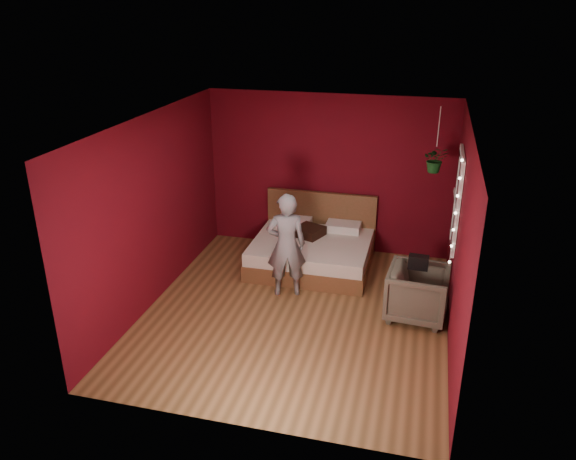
{
  "coord_description": "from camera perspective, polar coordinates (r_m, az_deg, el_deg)",
  "views": [
    {
      "loc": [
        1.53,
        -6.43,
        3.99
      ],
      "look_at": [
        -0.21,
        0.4,
        1.04
      ],
      "focal_mm": 35.0,
      "sensor_mm": 36.0,
      "label": 1
    }
  ],
  "objects": [
    {
      "name": "window",
      "position": [
        7.75,
        16.76,
        3.0
      ],
      "size": [
        0.05,
        0.97,
        1.27
      ],
      "color": "white",
      "rests_on": "room_walls"
    },
    {
      "name": "armchair",
      "position": [
        7.65,
        13.04,
        -6.28
      ],
      "size": [
        0.85,
        0.83,
        0.72
      ],
      "primitive_type": "imported",
      "rotation": [
        0.0,
        0.0,
        1.49
      ],
      "color": "#5B5B48",
      "rests_on": "ground"
    },
    {
      "name": "person",
      "position": [
        7.85,
        -0.18,
        -1.55
      ],
      "size": [
        0.64,
        0.52,
        1.52
      ],
      "primitive_type": "imported",
      "rotation": [
        0.0,
        0.0,
        3.46
      ],
      "color": "slate",
      "rests_on": "ground"
    },
    {
      "name": "fairy_lights",
      "position": [
        7.26,
        16.66,
        1.66
      ],
      "size": [
        0.04,
        0.04,
        1.45
      ],
      "color": "silver",
      "rests_on": "room_walls"
    },
    {
      "name": "room_walls",
      "position": [
        7.0,
        0.87,
        3.45
      ],
      "size": [
        4.04,
        4.54,
        2.62
      ],
      "color": "#590912",
      "rests_on": "ground"
    },
    {
      "name": "floor",
      "position": [
        7.72,
        0.8,
        -8.4
      ],
      "size": [
        4.5,
        4.5,
        0.0
      ],
      "primitive_type": "plane",
      "color": "olive",
      "rests_on": "ground"
    },
    {
      "name": "handbag",
      "position": [
        7.45,
        13.11,
        -3.21
      ],
      "size": [
        0.26,
        0.14,
        0.18
      ],
      "primitive_type": "cube",
      "rotation": [
        0.0,
        0.0,
        -0.06
      ],
      "color": "black",
      "rests_on": "armchair"
    },
    {
      "name": "hanging_plant",
      "position": [
        8.23,
        14.75,
        6.95
      ],
      "size": [
        0.38,
        0.34,
        0.93
      ],
      "color": "silver",
      "rests_on": "room_walls"
    },
    {
      "name": "bed",
      "position": [
        8.92,
        2.52,
        -2.0
      ],
      "size": [
        1.83,
        1.55,
        1.0
      ],
      "color": "brown",
      "rests_on": "ground"
    },
    {
      "name": "throw_pillow",
      "position": [
        8.91,
        2.17,
        -0.14
      ],
      "size": [
        0.52,
        0.52,
        0.14
      ],
      "primitive_type": "cube",
      "rotation": [
        0.0,
        0.0,
        -0.39
      ],
      "color": "black",
      "rests_on": "bed"
    }
  ]
}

